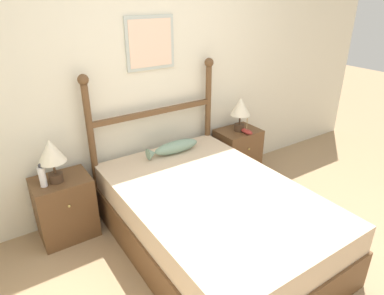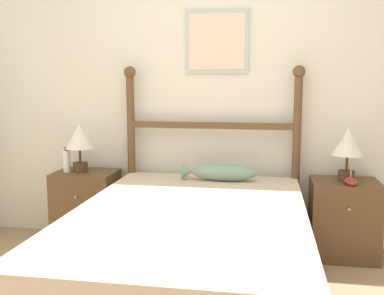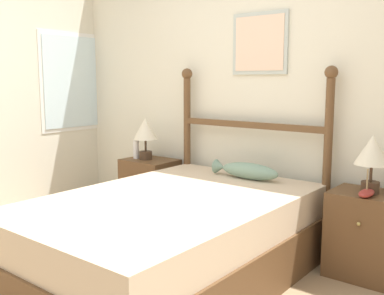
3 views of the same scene
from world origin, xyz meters
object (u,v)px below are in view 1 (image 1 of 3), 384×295
Objects in this scene: bed at (213,219)px; fish_pillow at (174,147)px; table_lamp_right at (240,109)px; nightstand_left at (65,208)px; table_lamp_left at (51,154)px; nightstand_right at (237,153)px; bottle at (42,176)px; model_boat at (246,131)px.

bed is 3.62× the size of fish_pillow.
table_lamp_right is at bearing 40.19° from bed.
nightstand_left is 1.04× the size of fish_pillow.
table_lamp_left is 0.69× the size of fish_pillow.
nightstand_left is (-1.01, 0.87, 0.01)m from bed.
nightstand_right is 2.78× the size of bottle.
bottle is at bearing 144.35° from bed.
table_lamp_right reaches higher than model_boat.
nightstand_right is at bearing 96.65° from model_boat.
bottle is at bearing -178.90° from nightstand_right.
fish_pillow is at bearing -176.08° from table_lamp_right.
table_lamp_left reaches higher than nightstand_left.
table_lamp_left is (-0.03, -0.02, 0.56)m from nightstand_left.
fish_pillow is (-0.93, 0.05, 0.02)m from model_boat.
fish_pillow is (1.24, -0.03, -0.05)m from bottle.
bottle is at bearing -179.12° from table_lamp_right.
nightstand_right is 1.50× the size of table_lamp_right.
bed is at bearing -35.65° from bottle.
model_boat is (2.18, -0.08, -0.07)m from bottle.
nightstand_right is at bearing 0.00° from nightstand_left.
model_boat is at bearing -2.73° from table_lamp_left.
table_lamp_left is (-2.06, -0.02, 0.56)m from nightstand_right.
fish_pillow reaches higher than nightstand_left.
nightstand_right is at bearing 100.04° from table_lamp_right.
fish_pillow is (-0.92, -0.06, -0.22)m from table_lamp_right.
model_boat is at bearing 36.00° from bed.
fish_pillow is (1.14, -0.05, -0.22)m from table_lamp_left.
nightstand_right is at bearing 1.10° from bottle.
table_lamp_left reaches higher than bottle.
nightstand_left is 1.50× the size of table_lamp_right.
bed is 1.45m from table_lamp_right.
table_lamp_left is 1.85× the size of bottle.
bed is 5.26× the size of table_lamp_right.
table_lamp_left is at bearing -179.66° from table_lamp_right.
bottle is 1.15× the size of model_boat.
nightstand_left is 0.41m from bottle.
bed is at bearing -38.98° from table_lamp_left.
nightstand_right is 0.56m from table_lamp_right.
bottle is (-0.14, -0.04, 0.39)m from nightstand_left.
bottle is (-1.15, 0.82, 0.40)m from bed.
fish_pillow is at bearing 83.26° from bed.
model_boat is (1.03, 0.75, 0.33)m from bed.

